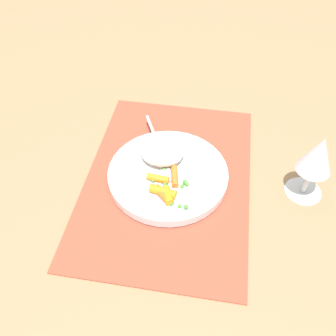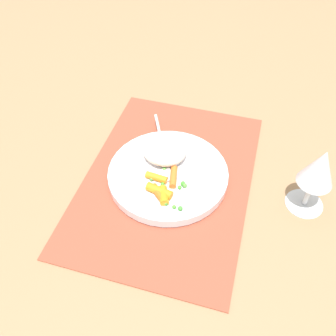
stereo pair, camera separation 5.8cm
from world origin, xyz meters
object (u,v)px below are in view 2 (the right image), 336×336
at_px(plate, 168,174).
at_px(carrot_portion, 163,188).
at_px(wine_glass, 319,170).
at_px(fork, 164,153).
at_px(rice_mound, 165,150).

relative_size(plate, carrot_portion, 2.52).
bearing_deg(wine_glass, fork, -96.46).
height_order(rice_mound, carrot_portion, rice_mound).
relative_size(plate, wine_glass, 1.68).
distance_m(rice_mound, carrot_portion, 0.09).
bearing_deg(carrot_portion, wine_glass, 102.96).
height_order(rice_mound, wine_glass, wine_glass).
distance_m(plate, fork, 0.05).
distance_m(plate, wine_glass, 0.29).
distance_m(rice_mound, fork, 0.02).
xyz_separation_m(carrot_portion, wine_glass, (-0.06, 0.28, 0.07)).
distance_m(fork, wine_glass, 0.31).
relative_size(plate, fork, 1.27).
relative_size(fork, wine_glass, 1.32).
bearing_deg(carrot_portion, plate, -175.47).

